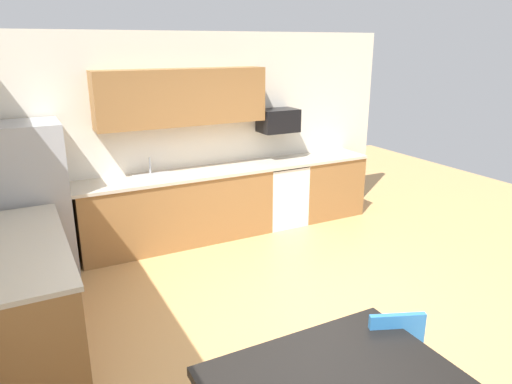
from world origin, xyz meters
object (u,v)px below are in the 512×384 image
Objects in this scene: chair_near_table at (400,370)px; refrigerator at (32,201)px; oven_range at (281,193)px; microwave at (278,121)px.

refrigerator is at bearing 117.76° from chair_near_table.
refrigerator is 3.29m from oven_range.
microwave reaches higher than chair_near_table.
oven_range is 1.07× the size of chair_near_table.
refrigerator is at bearing -176.85° from microwave.
oven_range is at bearing 1.40° from refrigerator.
oven_range is 1.69× the size of microwave.
refrigerator is 3.24× the size of microwave.
chair_near_table is at bearing -109.24° from oven_range.
chair_near_table is (1.95, -3.70, -0.37)m from refrigerator.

